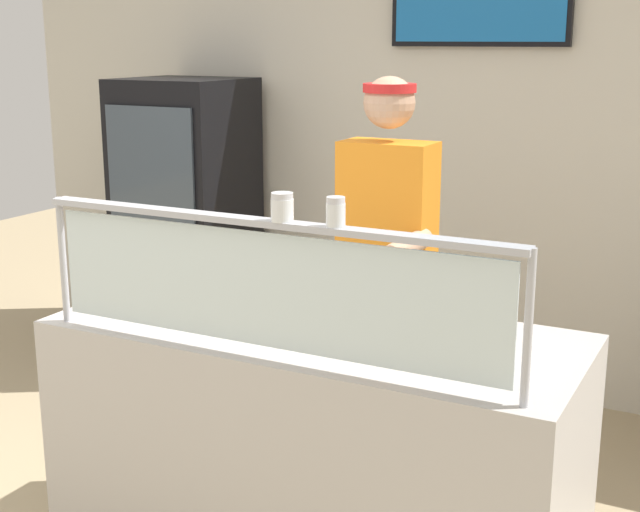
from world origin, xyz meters
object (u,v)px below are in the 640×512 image
(pizza_server, at_px, (296,315))
(parmesan_shaker, at_px, (282,209))
(drink_fridge, at_px, (187,224))
(pizza_tray, at_px, (299,320))
(worker_figure, at_px, (387,260))
(pepper_flake_shaker, at_px, (336,214))

(pizza_server, bearing_deg, parmesan_shaker, -72.76)
(pizza_server, height_order, drink_fridge, drink_fridge)
(pizza_tray, bearing_deg, drink_fridge, 135.29)
(pizza_server, bearing_deg, pizza_tray, 79.55)
(pizza_tray, height_order, pizza_server, pizza_server)
(pizza_server, height_order, worker_figure, worker_figure)
(worker_figure, xyz_separation_m, drink_fridge, (-1.63, 0.85, -0.16))
(worker_figure, bearing_deg, drink_fridge, 152.45)
(parmesan_shaker, bearing_deg, worker_figure, 96.74)
(drink_fridge, bearing_deg, pizza_server, -45.09)
(pizza_tray, relative_size, pepper_flake_shaker, 5.19)
(pepper_flake_shaker, height_order, drink_fridge, drink_fridge)
(pizza_server, relative_size, drink_fridge, 0.17)
(parmesan_shaker, bearing_deg, pizza_tray, 111.31)
(worker_figure, bearing_deg, pepper_flake_shaker, -74.55)
(pizza_server, bearing_deg, worker_figure, 84.31)
(pizza_tray, distance_m, pizza_server, 0.03)
(pepper_flake_shaker, relative_size, drink_fridge, 0.05)
(parmesan_shaker, relative_size, worker_figure, 0.05)
(parmesan_shaker, distance_m, drink_fridge, 2.69)
(worker_figure, bearing_deg, parmesan_shaker, -83.26)
(pizza_tray, distance_m, parmesan_shaker, 0.58)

